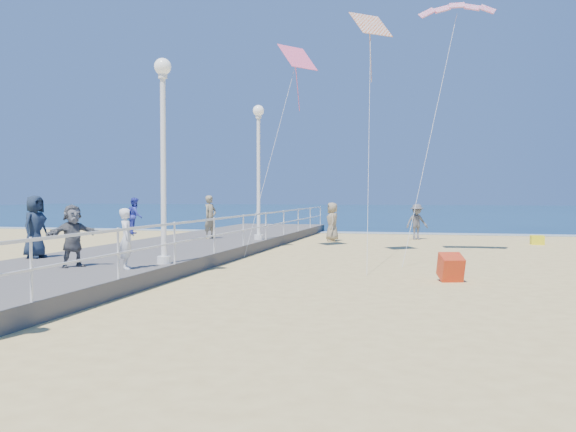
% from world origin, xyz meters
% --- Properties ---
extents(ground, '(160.00, 160.00, 0.00)m').
position_xyz_m(ground, '(0.00, 0.00, 0.00)').
color(ground, '#E4C777').
rests_on(ground, ground).
extents(ocean, '(160.00, 90.00, 0.05)m').
position_xyz_m(ocean, '(0.00, 65.00, 0.01)').
color(ocean, '#0C2C4A').
rests_on(ocean, ground).
extents(surf_line, '(160.00, 1.20, 0.04)m').
position_xyz_m(surf_line, '(0.00, 20.50, 0.03)').
color(surf_line, silver).
rests_on(surf_line, ground).
extents(boardwalk, '(5.00, 44.00, 0.40)m').
position_xyz_m(boardwalk, '(-7.50, 0.00, 0.20)').
color(boardwalk, '#67635D').
rests_on(boardwalk, ground).
extents(railing, '(0.05, 42.00, 0.55)m').
position_xyz_m(railing, '(-5.05, 0.00, 1.25)').
color(railing, white).
rests_on(railing, boardwalk).
extents(lamp_post_mid, '(0.44, 0.44, 5.32)m').
position_xyz_m(lamp_post_mid, '(-5.35, 0.00, 3.66)').
color(lamp_post_mid, white).
rests_on(lamp_post_mid, boardwalk).
extents(lamp_post_far, '(0.44, 0.44, 5.32)m').
position_xyz_m(lamp_post_far, '(-5.35, 9.00, 3.66)').
color(lamp_post_far, white).
rests_on(lamp_post_far, boardwalk).
extents(woman_holding_toddler, '(0.54, 0.63, 1.47)m').
position_xyz_m(woman_holding_toddler, '(-5.73, -1.31, 1.14)').
color(woman_holding_toddler, white).
rests_on(woman_holding_toddler, boardwalk).
extents(toddler_held, '(0.48, 0.53, 0.88)m').
position_xyz_m(toddler_held, '(-5.58, -1.16, 1.69)').
color(toddler_held, '#303BB4').
rests_on(toddler_held, boardwalk).
extents(spectator_4, '(0.63, 0.91, 1.78)m').
position_xyz_m(spectator_4, '(-9.53, 0.55, 1.29)').
color(spectator_4, '#192638').
rests_on(spectator_4, boardwalk).
extents(spectator_5, '(1.20, 1.45, 1.56)m').
position_xyz_m(spectator_5, '(-7.24, -1.21, 1.18)').
color(spectator_5, slate).
rests_on(spectator_5, boardwalk).
extents(spectator_6, '(0.60, 0.74, 1.75)m').
position_xyz_m(spectator_6, '(-7.40, 9.06, 1.28)').
color(spectator_6, gray).
rests_on(spectator_6, boardwalk).
extents(beach_walker_a, '(1.29, 1.10, 1.73)m').
position_xyz_m(beach_walker_a, '(0.58, 16.15, 0.86)').
color(beach_walker_a, '#515156').
rests_on(beach_walker_a, ground).
extents(beach_walker_c, '(0.79, 1.01, 1.81)m').
position_xyz_m(beach_walker_c, '(-3.23, 14.14, 0.91)').
color(beach_walker_c, gray).
rests_on(beach_walker_c, ground).
extents(box_kite, '(0.73, 0.84, 0.74)m').
position_xyz_m(box_kite, '(1.92, 1.19, 0.30)').
color(box_kite, red).
rests_on(box_kite, ground).
extents(beach_chair_left, '(0.55, 0.55, 0.40)m').
position_xyz_m(beach_chair_left, '(5.81, 14.23, 0.20)').
color(beach_chair_left, yellow).
rests_on(beach_chair_left, ground).
extents(kite_parafoil, '(2.65, 0.94, 0.65)m').
position_xyz_m(kite_parafoil, '(2.17, 7.93, 8.81)').
color(kite_parafoil, '#F01C56').
extents(kite_diamond_pink, '(1.50, 1.60, 1.00)m').
position_xyz_m(kite_diamond_pink, '(-3.79, 9.08, 7.53)').
color(kite_diamond_pink, '#FF5D89').
extents(kite_diamond_redwhite, '(1.53, 1.50, 0.92)m').
position_xyz_m(kite_diamond_redwhite, '(-0.76, 7.19, 8.13)').
color(kite_diamond_redwhite, '#CE5418').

